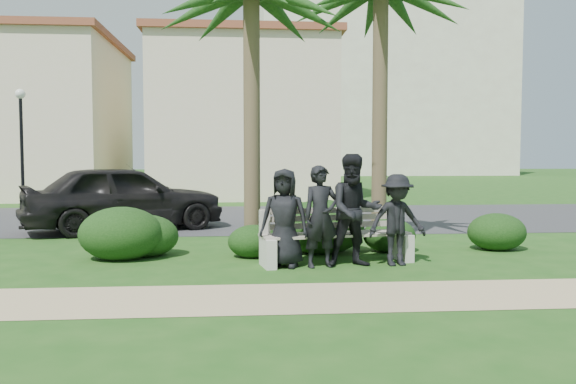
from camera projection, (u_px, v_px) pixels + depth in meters
name	position (u px, v px, depth m)	size (l,w,h in m)	color
ground	(307.00, 270.00, 9.13)	(160.00, 160.00, 0.00)	#1D4C15
footpath	(322.00, 297.00, 7.34)	(30.00, 1.60, 0.01)	tan
asphalt_street	(277.00, 218.00, 17.09)	(160.00, 8.00, 0.01)	#2D2D30
stucco_bldg_left	(5.00, 118.00, 25.87)	(10.40, 8.40, 7.30)	beige
stucco_bldg_right	(244.00, 119.00, 26.74)	(8.40, 8.40, 7.30)	beige
hotel_tower	(375.00, 56.00, 64.14)	(26.00, 18.00, 37.30)	beige
street_lamp	(21.00, 127.00, 20.18)	(0.36, 0.36, 4.29)	black
park_bench	(337.00, 239.00, 9.71)	(2.73, 1.06, 0.92)	gray
man_a	(284.00, 218.00, 9.34)	(0.80, 0.52, 1.65)	black
man_b	(321.00, 216.00, 9.31)	(0.62, 0.41, 1.70)	black
man_c	(355.00, 210.00, 9.37)	(0.92, 0.72, 1.89)	black
man_d	(397.00, 220.00, 9.47)	(1.00, 0.58, 1.55)	black
hedge_a	(121.00, 232.00, 10.09)	(1.50, 1.24, 0.98)	black
hedge_b	(145.00, 235.00, 10.40)	(1.22, 1.01, 0.80)	black
hedge_c	(254.00, 240.00, 10.29)	(0.94, 0.78, 0.62)	black
hedge_d	(322.00, 225.00, 10.77)	(1.62, 1.34, 1.06)	black
hedge_e	(389.00, 234.00, 10.92)	(1.03, 0.85, 0.67)	black
hedge_f	(497.00, 231.00, 11.11)	(1.15, 0.95, 0.75)	black
car_a	(124.00, 197.00, 14.06)	(1.96, 4.88, 1.66)	black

